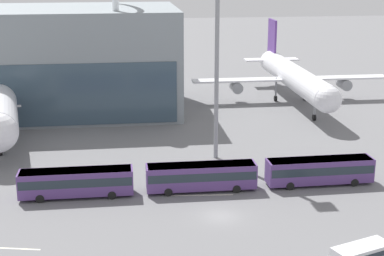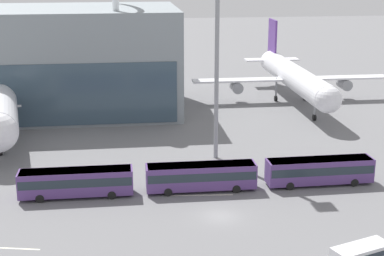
% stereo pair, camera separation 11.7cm
% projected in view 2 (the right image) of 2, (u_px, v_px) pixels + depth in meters
% --- Properties ---
extents(ground_plane, '(440.00, 440.00, 0.00)m').
position_uv_depth(ground_plane, '(220.00, 216.00, 64.63)').
color(ground_plane, slate).
extents(airliner_at_gate_far, '(39.14, 43.84, 14.46)m').
position_uv_depth(airliner_at_gate_far, '(292.00, 75.00, 114.69)').
color(airliner_at_gate_far, white).
rests_on(airliner_at_gate_far, ground_plane).
extents(shuttle_bus_0, '(13.35, 2.91, 3.34)m').
position_uv_depth(shuttle_bus_0, '(76.00, 181.00, 69.35)').
color(shuttle_bus_0, '#56387A').
rests_on(shuttle_bus_0, ground_plane).
extents(shuttle_bus_1, '(13.36, 2.95, 3.34)m').
position_uv_depth(shuttle_bus_1, '(201.00, 175.00, 71.23)').
color(shuttle_bus_1, '#56387A').
rests_on(shuttle_bus_1, ground_plane).
extents(shuttle_bus_2, '(13.37, 3.01, 3.34)m').
position_uv_depth(shuttle_bus_2, '(320.00, 170.00, 73.15)').
color(shuttle_bus_2, '#56387A').
rests_on(shuttle_bus_2, ground_plane).
extents(service_van_foreground, '(6.07, 3.94, 2.08)m').
position_uv_depth(service_van_foreground, '(361.00, 254.00, 53.73)').
color(service_van_foreground, silver).
rests_on(service_van_foreground, ground_plane).
extents(floodlight_mast, '(2.30, 2.30, 29.61)m').
position_uv_depth(floodlight_mast, '(217.00, 31.00, 78.56)').
color(floodlight_mast, gray).
rests_on(floodlight_mast, ground_plane).
extents(lane_stripe_2, '(7.61, 0.92, 0.01)m').
position_uv_depth(lane_stripe_2, '(201.00, 195.00, 70.29)').
color(lane_stripe_2, silver).
rests_on(lane_stripe_2, ground_plane).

